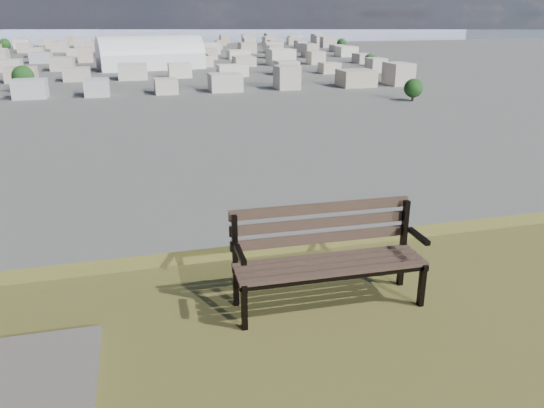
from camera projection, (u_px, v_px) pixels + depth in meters
name	position (u px, v px, depth m)	size (l,w,h in m)	color
park_bench	(327.00, 251.00, 4.79)	(1.73, 0.59, 0.90)	#413125
arena	(151.00, 59.00, 279.80)	(56.41, 30.84, 22.59)	silver
city_blocks	(128.00, 51.00, 368.23)	(395.00, 361.00, 7.00)	#BCB1A5
city_trees	(80.00, 58.00, 292.76)	(406.52, 387.20, 9.98)	black
bay_water	(124.00, 33.00, 828.82)	(2400.00, 700.00, 0.12)	#8897AD
far_hills	(95.00, 15.00, 1262.30)	(2050.00, 340.00, 60.00)	#A2AAC9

